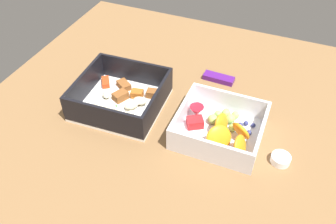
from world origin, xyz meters
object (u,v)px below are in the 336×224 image
(pasta_container, at_px, (122,98))
(paper_cup_liner, at_px, (281,159))
(candy_bar, at_px, (219,78))
(fruit_bowl, at_px, (220,128))

(pasta_container, xyz_separation_m, paper_cup_liner, (0.33, -0.03, -0.01))
(pasta_container, height_order, candy_bar, pasta_container)
(candy_bar, relative_size, paper_cup_liner, 2.00)
(pasta_container, xyz_separation_m, candy_bar, (0.16, 0.16, -0.01))
(fruit_bowl, distance_m, paper_cup_liner, 0.12)
(fruit_bowl, bearing_deg, candy_bar, 107.04)
(paper_cup_liner, bearing_deg, fruit_bowl, 169.77)
(pasta_container, distance_m, fruit_bowl, 0.21)
(fruit_bowl, bearing_deg, paper_cup_liner, -10.23)
(candy_bar, distance_m, paper_cup_liner, 0.25)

